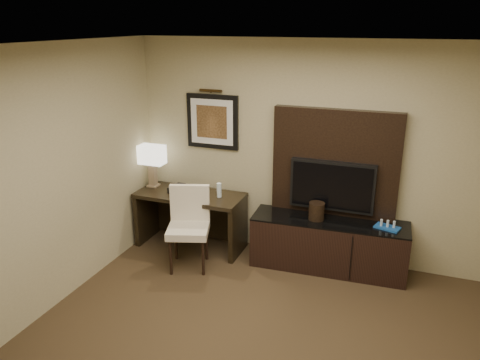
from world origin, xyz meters
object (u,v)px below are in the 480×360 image
at_px(desk, 191,220).
at_px(minibar_tray, 388,224).
at_px(table_lamp, 152,167).
at_px(desk_chair, 188,229).
at_px(desk_phone, 177,189).
at_px(water_bottle, 219,190).
at_px(ice_bucket, 317,211).
at_px(credenza, 328,244).
at_px(tv, 332,186).

bearing_deg(desk, minibar_tray, 1.38).
relative_size(desk, table_lamp, 2.52).
height_order(desk_chair, desk_phone, desk_chair).
bearing_deg(desk_phone, water_bottle, 3.77).
bearing_deg(ice_bucket, water_bottle, -179.92).
bearing_deg(desk_chair, credenza, 1.17).
relative_size(tv, water_bottle, 5.45).
bearing_deg(minibar_tray, desk_phone, -178.66).
bearing_deg(desk_phone, desk_chair, -50.95).
height_order(desk_phone, water_bottle, water_bottle).
bearing_deg(credenza, ice_bucket, -173.53).
height_order(desk, credenza, desk).
bearing_deg(desk_chair, water_bottle, 53.00).
distance_m(desk_chair, ice_bucket, 1.55).
distance_m(credenza, desk_chair, 1.70).
distance_m(credenza, minibar_tray, 0.75).
xyz_separation_m(desk_phone, minibar_tray, (2.65, 0.06, -0.12)).
height_order(desk, desk_chair, desk_chair).
relative_size(desk_phone, minibar_tray, 0.72).
distance_m(credenza, tv, 0.72).
xyz_separation_m(desk_phone, water_bottle, (0.58, 0.03, 0.04)).
relative_size(ice_bucket, minibar_tray, 0.77).
xyz_separation_m(table_lamp, minibar_tray, (3.06, -0.03, -0.35)).
xyz_separation_m(tv, table_lamp, (-2.39, -0.10, 0.01)).
height_order(table_lamp, ice_bucket, table_lamp).
bearing_deg(minibar_tray, credenza, -179.60).
xyz_separation_m(table_lamp, ice_bucket, (2.25, -0.06, -0.29)).
bearing_deg(ice_bucket, table_lamp, 178.40).
bearing_deg(table_lamp, ice_bucket, -1.60).
distance_m(credenza, desk_phone, 2.05).
height_order(credenza, table_lamp, table_lamp).
bearing_deg(table_lamp, minibar_tray, -0.59).
bearing_deg(minibar_tray, table_lamp, 179.41).
xyz_separation_m(water_bottle, minibar_tray, (2.07, 0.03, -0.16)).
bearing_deg(desk, credenza, 1.69).
bearing_deg(desk, water_bottle, 3.16).
distance_m(water_bottle, ice_bucket, 1.26).
xyz_separation_m(desk_chair, desk_phone, (-0.40, 0.51, 0.30)).
bearing_deg(minibar_tray, desk_chair, -165.74).
distance_m(desk, ice_bucket, 1.70).
bearing_deg(water_bottle, desk_phone, -177.14).
bearing_deg(tv, credenza, -80.95).
bearing_deg(desk_phone, minibar_tray, 2.25).
distance_m(desk_phone, minibar_tray, 2.65).
relative_size(tv, ice_bucket, 4.78).
distance_m(tv, table_lamp, 2.39).
bearing_deg(desk, table_lamp, 171.83).
height_order(desk, tv, tv).
distance_m(desk_chair, water_bottle, 0.66).
bearing_deg(credenza, water_bottle, 178.13).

